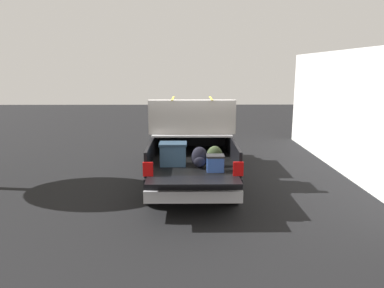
% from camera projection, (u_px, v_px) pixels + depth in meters
% --- Properties ---
extents(ground_plane, '(40.00, 40.00, 0.00)m').
position_uv_depth(ground_plane, '(192.00, 179.00, 9.84)').
color(ground_plane, black).
extents(pickup_truck, '(6.05, 2.09, 2.23)m').
position_uv_depth(pickup_truck, '(192.00, 141.00, 9.98)').
color(pickup_truck, black).
rests_on(pickup_truck, ground_plane).
extents(building_facade, '(9.27, 0.36, 3.45)m').
position_uv_depth(building_facade, '(347.00, 112.00, 10.37)').
color(building_facade, white).
rests_on(building_facade, ground_plane).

